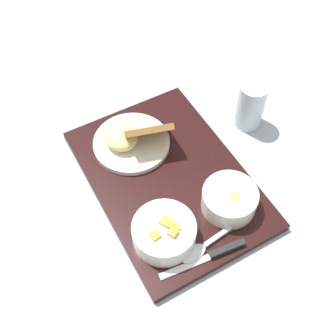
% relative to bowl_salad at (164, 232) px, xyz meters
% --- Properties ---
extents(ground_plane, '(4.00, 4.00, 0.00)m').
position_rel_bowl_salad_xyz_m(ground_plane, '(0.13, -0.06, -0.05)').
color(ground_plane, '#99A3AD').
extents(serving_tray, '(0.49, 0.37, 0.02)m').
position_rel_bowl_salad_xyz_m(serving_tray, '(0.13, -0.06, -0.04)').
color(serving_tray, black).
rests_on(serving_tray, ground_plane).
extents(bowl_salad, '(0.12, 0.12, 0.06)m').
position_rel_bowl_salad_xyz_m(bowl_salad, '(0.00, 0.00, 0.00)').
color(bowl_salad, silver).
rests_on(bowl_salad, serving_tray).
extents(bowl_soup, '(0.11, 0.11, 0.05)m').
position_rel_bowl_salad_xyz_m(bowl_soup, '(0.02, -0.15, 0.00)').
color(bowl_soup, silver).
rests_on(bowl_soup, serving_tray).
extents(plate_main, '(0.17, 0.18, 0.09)m').
position_rel_bowl_salad_xyz_m(plate_main, '(0.24, -0.02, -0.01)').
color(plate_main, silver).
rests_on(plate_main, serving_tray).
extents(knife, '(0.02, 0.18, 0.01)m').
position_rel_bowl_salad_xyz_m(knife, '(-0.07, -0.08, -0.02)').
color(knife, silver).
rests_on(knife, serving_tray).
extents(spoon, '(0.06, 0.17, 0.01)m').
position_rel_bowl_salad_xyz_m(spoon, '(-0.04, -0.07, -0.02)').
color(spoon, silver).
rests_on(spoon, serving_tray).
extents(glass_water, '(0.06, 0.06, 0.12)m').
position_rel_bowl_salad_xyz_m(glass_water, '(0.22, -0.30, 0.01)').
color(glass_water, silver).
rests_on(glass_water, ground_plane).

